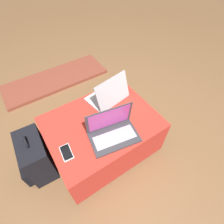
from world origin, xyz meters
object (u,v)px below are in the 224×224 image
at_px(laptop_near, 113,131).
at_px(cell_phone, 66,152).
at_px(laptop_far, 109,95).
at_px(backpack, 36,158).

bearing_deg(laptop_near, cell_phone, -177.84).
xyz_separation_m(laptop_far, backpack, (-0.78, -0.05, -0.29)).
xyz_separation_m(laptop_far, cell_phone, (-0.55, -0.29, -0.05)).
relative_size(laptop_far, backpack, 0.75).
relative_size(laptop_near, cell_phone, 2.89).
relative_size(laptop_far, cell_phone, 2.73).
bearing_deg(laptop_near, laptop_far, 72.17).
height_order(cell_phone, backpack, backpack).
height_order(laptop_near, laptop_far, laptop_far).
relative_size(laptop_near, backpack, 0.79).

